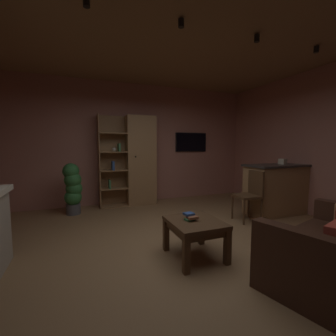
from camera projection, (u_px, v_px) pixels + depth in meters
floor at (179, 248)px, 3.11m from camera, size 6.10×5.57×0.02m
wall_back at (132, 144)px, 5.59m from camera, size 6.22×0.06×2.86m
wall_right at (336, 143)px, 4.10m from camera, size 0.06×5.57×2.86m
ceiling at (180, 25)px, 2.84m from camera, size 6.10×5.57×0.02m
window_pane_back at (120, 154)px, 5.47m from camera, size 0.57×0.01×0.81m
bookshelf_cabinet at (137, 161)px, 5.39m from camera, size 1.30×0.41×2.07m
kitchen_bar_counter at (280, 189)px, 4.68m from camera, size 1.51×0.63×1.01m
tissue_box at (283, 162)px, 4.64m from camera, size 0.14×0.14×0.11m
coffee_table at (195, 228)px, 2.82m from camera, size 0.61×0.68×0.46m
table_book_0 at (189, 219)px, 2.81m from camera, size 0.12×0.11×0.03m
table_book_1 at (192, 217)px, 2.79m from camera, size 0.13×0.10×0.03m
table_book_2 at (189, 214)px, 2.85m from camera, size 0.13×0.12×0.03m
dining_chair at (251, 192)px, 4.22m from camera, size 0.45×0.45×0.92m
potted_floor_plant at (73, 187)px, 4.58m from camera, size 0.36×0.34×1.04m
wall_mounted_tv at (191, 142)px, 6.10m from camera, size 0.88×0.06×0.50m
track_light_spot_1 at (86, 2)px, 2.26m from camera, size 0.07×0.07×0.09m
track_light_spot_2 at (181, 23)px, 2.65m from camera, size 0.07×0.07×0.09m
track_light_spot_3 at (257, 38)px, 3.03m from camera, size 0.07×0.07×0.09m
track_light_spot_4 at (316, 49)px, 3.37m from camera, size 0.07×0.07×0.09m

